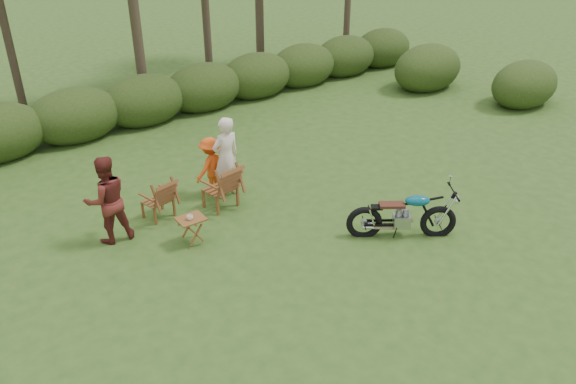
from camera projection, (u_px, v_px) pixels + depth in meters
ground at (368, 260)px, 10.21m from camera, size 80.00×80.00×0.00m
motorcycle at (400, 235)px, 10.95m from camera, size 2.05×1.83×1.15m
lawn_chair_right at (221, 206)px, 11.96m from camera, size 0.78×0.78×1.01m
lawn_chair_left at (159, 217)px, 11.58m from camera, size 0.71×0.71×0.89m
side_table at (192, 231)px, 10.59m from camera, size 0.55×0.47×0.54m
cup at (190, 217)px, 10.39m from camera, size 0.13×0.13×0.09m
adult_a at (228, 195)px, 12.41m from camera, size 0.69×0.47×1.82m
adult_b at (114, 239)px, 10.82m from camera, size 0.89×0.73×1.73m
child at (213, 193)px, 12.50m from camera, size 0.96×0.73×1.31m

